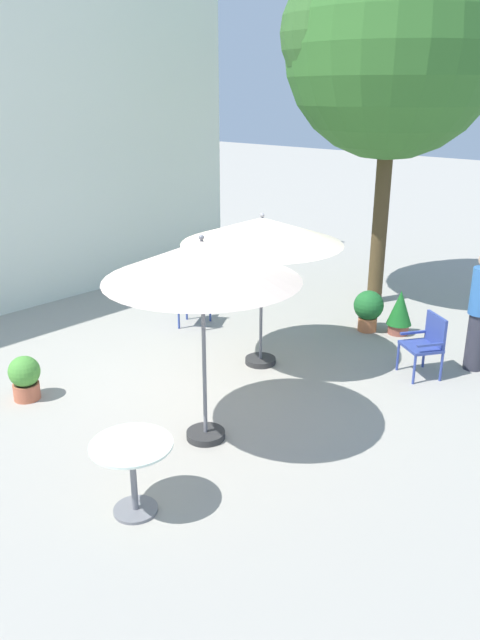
{
  "coord_description": "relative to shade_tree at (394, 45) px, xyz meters",
  "views": [
    {
      "loc": [
        -5.55,
        -5.33,
        3.72
      ],
      "look_at": [
        0.0,
        -0.3,
        0.94
      ],
      "focal_mm": 34.94,
      "sensor_mm": 36.0,
      "label": 1
    }
  ],
  "objects": [
    {
      "name": "potted_plant_0",
      "position": [
        -1.46,
        -0.74,
        -4.01
      ],
      "size": [
        0.48,
        0.48,
        0.68
      ],
      "color": "#C06D42",
      "rests_on": "ground"
    },
    {
      "name": "patio_chair_0",
      "position": [
        -2.41,
        -2.22,
        -3.9
      ],
      "size": [
        0.64,
        0.66,
        0.87
      ],
      "color": "#324493",
      "rests_on": "ground"
    },
    {
      "name": "potted_plant_3",
      "position": [
        -6.49,
        1.2,
        -4.1
      ],
      "size": [
        0.4,
        0.4,
        0.58
      ],
      "color": "#C06345",
      "rests_on": "ground"
    },
    {
      "name": "patio_umbrella_0",
      "position": [
        -5.63,
        -1.17,
        -2.34
      ],
      "size": [
        2.08,
        2.08,
        2.35
      ],
      "color": "#2D2D2D",
      "rests_on": "ground"
    },
    {
      "name": "villa_facade",
      "position": [
        -4.39,
        4.54,
        -1.66
      ],
      "size": [
        9.59,
        0.3,
        5.48
      ],
      "primitive_type": "cube",
      "color": "white",
      "rests_on": "ground"
    },
    {
      "name": "standing_person",
      "position": [
        -1.76,
        -2.64,
        -3.52
      ],
      "size": [
        0.45,
        0.45,
        1.7
      ],
      "color": "#33333D",
      "rests_on": "ground"
    },
    {
      "name": "ground_plane",
      "position": [
        -4.39,
        -0.28,
        -4.4
      ],
      "size": [
        60.0,
        60.0,
        0.0
      ],
      "primitive_type": "plane",
      "color": "#A49F93"
    },
    {
      "name": "patio_chair_1",
      "position": [
        -3.23,
        1.61,
        -3.89
      ],
      "size": [
        0.65,
        0.64,
        0.9
      ],
      "color": "#324999",
      "rests_on": "ground"
    },
    {
      "name": "shade_tree",
      "position": [
        0.0,
        0.0,
        0.0
      ],
      "size": [
        3.79,
        3.61,
        6.19
      ],
      "color": "#4B3B22",
      "rests_on": "ground"
    },
    {
      "name": "potted_plant_1",
      "position": [
        -1.25,
        -1.19,
        -4.02
      ],
      "size": [
        0.4,
        0.4,
        0.73
      ],
      "color": "brown",
      "rests_on": "ground"
    },
    {
      "name": "cafe_table_0",
      "position": [
        -7.0,
        -1.61,
        -3.89
      ],
      "size": [
        0.76,
        0.76,
        0.73
      ],
      "color": "white",
      "rests_on": "ground"
    },
    {
      "name": "patio_umbrella_1",
      "position": [
        -3.64,
        -0.29,
        -2.47
      ],
      "size": [
        2.21,
        2.21,
        2.18
      ],
      "color": "#2D2D2D",
      "rests_on": "ground"
    }
  ]
}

